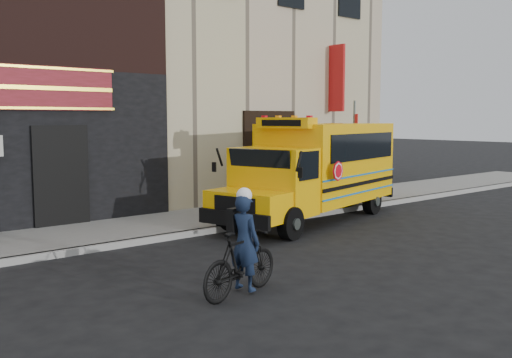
{
  "coord_description": "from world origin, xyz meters",
  "views": [
    {
      "loc": [
        -8.73,
        -9.03,
        2.9
      ],
      "look_at": [
        0.4,
        1.85,
        1.38
      ],
      "focal_mm": 40.0,
      "sensor_mm": 36.0,
      "label": 1
    }
  ],
  "objects": [
    {
      "name": "sign_pole",
      "position": [
        5.82,
        3.27,
        1.9
      ],
      "size": [
        0.14,
        0.29,
        3.48
      ],
      "color": "#454E49",
      "rests_on": "ground"
    },
    {
      "name": "building",
      "position": [
        -0.04,
        10.45,
        6.13
      ],
      "size": [
        20.0,
        10.7,
        12.0
      ],
      "color": "tan",
      "rests_on": "sidewalk"
    },
    {
      "name": "sidewalk",
      "position": [
        0.0,
        4.1,
        0.07
      ],
      "size": [
        40.0,
        3.0,
        0.15
      ],
      "primitive_type": "cube",
      "color": "#62605B",
      "rests_on": "ground"
    },
    {
      "name": "curb",
      "position": [
        0.0,
        2.6,
        0.07
      ],
      "size": [
        40.0,
        0.2,
        0.15
      ],
      "primitive_type": "cube",
      "color": "gray",
      "rests_on": "ground"
    },
    {
      "name": "ground",
      "position": [
        0.0,
        0.0,
        0.0
      ],
      "size": [
        120.0,
        120.0,
        0.0
      ],
      "primitive_type": "plane",
      "color": "black",
      "rests_on": "ground"
    },
    {
      "name": "school_bus",
      "position": [
        3.05,
        2.32,
        1.51
      ],
      "size": [
        7.21,
        3.74,
        2.92
      ],
      "color": "black",
      "rests_on": "ground"
    },
    {
      "name": "bicycle",
      "position": [
        -3.06,
        -1.89,
        0.55
      ],
      "size": [
        1.9,
        0.91,
        1.1
      ],
      "primitive_type": "imported",
      "rotation": [
        0.0,
        0.0,
        1.79
      ],
      "color": "black",
      "rests_on": "ground"
    },
    {
      "name": "cyclist",
      "position": [
        -2.91,
        -1.8,
        0.8
      ],
      "size": [
        0.51,
        0.66,
        1.61
      ],
      "primitive_type": "imported",
      "rotation": [
        0.0,
        0.0,
        1.8
      ],
      "color": "#101B32",
      "rests_on": "ground"
    }
  ]
}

